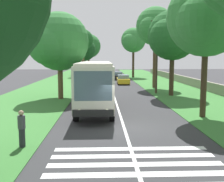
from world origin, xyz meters
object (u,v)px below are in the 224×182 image
at_px(roadside_tree_left_0, 58,43).
at_px(roadside_tree_left_3, 82,40).
at_px(roadside_tree_left_4, 84,50).
at_px(roadside_tree_right_0, 154,27).
at_px(roadside_tree_right_1, 205,19).
at_px(pedestrian, 22,128).
at_px(trailing_car_1, 117,76).
at_px(trailing_car_0, 123,80).
at_px(roadside_tree_right_2, 171,37).
at_px(trailing_car_2, 100,73).
at_px(utility_pole, 157,54).
at_px(roadside_tree_right_3, 133,41).
at_px(coach_bus, 95,83).
at_px(roadside_tree_left_2, 88,47).

height_order(roadside_tree_left_0, roadside_tree_left_3, roadside_tree_left_3).
distance_m(roadside_tree_left_0, roadside_tree_left_4, 39.10).
xyz_separation_m(roadside_tree_left_3, roadside_tree_right_0, (-22.92, -11.19, 0.36)).
bearing_deg(roadside_tree_right_1, pedestrian, 119.81).
relative_size(trailing_car_1, pedestrian, 2.54).
height_order(trailing_car_0, roadside_tree_right_2, roadside_tree_right_2).
height_order(trailing_car_1, trailing_car_2, same).
bearing_deg(pedestrian, roadside_tree_right_0, -23.48).
distance_m(roadside_tree_right_2, utility_pole, 2.77).
bearing_deg(roadside_tree_right_3, coach_bus, 168.98).
xyz_separation_m(trailing_car_0, pedestrian, (-29.65, 6.91, 0.24)).
xyz_separation_m(coach_bus, roadside_tree_left_4, (44.89, 3.79, 3.65)).
xyz_separation_m(trailing_car_1, trailing_car_2, (9.12, 3.35, 0.00)).
distance_m(roadside_tree_left_2, roadside_tree_left_4, 13.38).
distance_m(roadside_tree_left_2, pedestrian, 67.48).
bearing_deg(roadside_tree_left_4, roadside_tree_left_0, -179.91).
relative_size(roadside_tree_left_0, roadside_tree_right_0, 0.78).
relative_size(trailing_car_1, roadside_tree_left_4, 0.50).
bearing_deg(coach_bus, trailing_car_2, -0.08).
bearing_deg(trailing_car_0, roadside_tree_right_1, -171.54).
distance_m(trailing_car_2, roadside_tree_right_2, 32.47).
relative_size(roadside_tree_left_3, roadside_tree_left_4, 1.18).
bearing_deg(roadside_tree_left_2, pedestrian, -179.69).
bearing_deg(roadside_tree_left_3, roadside_tree_left_4, 0.63).
bearing_deg(roadside_tree_left_4, roadside_tree_left_2, -1.26).
relative_size(roadside_tree_right_1, pedestrian, 5.52).
bearing_deg(roadside_tree_left_2, coach_bus, -176.57).
xyz_separation_m(trailing_car_2, roadside_tree_left_2, (19.63, 3.55, 6.45)).
distance_m(roadside_tree_right_1, pedestrian, 13.31).
xyz_separation_m(roadside_tree_right_0, utility_pole, (-6.01, 0.80, -3.55)).
relative_size(roadside_tree_left_0, pedestrian, 4.98).
relative_size(trailing_car_1, roadside_tree_left_2, 0.40).
bearing_deg(coach_bus, roadside_tree_right_2, -45.87).
xyz_separation_m(trailing_car_0, roadside_tree_left_3, (17.67, 7.50, 7.04)).
xyz_separation_m(roadside_tree_left_0, roadside_tree_left_4, (39.10, 0.06, 0.34)).
distance_m(coach_bus, roadside_tree_left_3, 38.91).
distance_m(roadside_tree_right_0, roadside_tree_right_1, 18.49).
bearing_deg(roadside_tree_right_0, roadside_tree_left_4, 20.91).
xyz_separation_m(trailing_car_0, roadside_tree_left_2, (37.54, 7.28, 6.45)).
bearing_deg(utility_pole, roadside_tree_right_3, -0.37).
bearing_deg(coach_bus, roadside_tree_left_0, 32.76).
relative_size(roadside_tree_left_2, roadside_tree_right_1, 1.15).
bearing_deg(roadside_tree_right_2, utility_pole, 29.58).
bearing_deg(utility_pole, trailing_car_0, 14.40).
bearing_deg(roadside_tree_right_2, roadside_tree_left_4, 17.15).
bearing_deg(roadside_tree_right_3, trailing_car_2, 63.02).
bearing_deg(roadside_tree_left_3, coach_bus, -174.47).
height_order(trailing_car_2, roadside_tree_left_4, roadside_tree_left_4).
xyz_separation_m(coach_bus, roadside_tree_right_3, (35.12, -6.84, 5.29)).
bearing_deg(roadside_tree_right_0, roadside_tree_left_3, 26.02).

